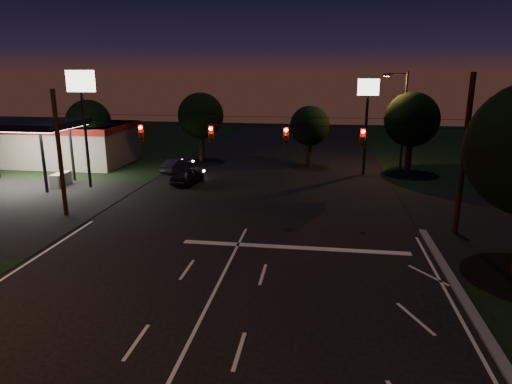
# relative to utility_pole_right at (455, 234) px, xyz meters

# --- Properties ---
(stop_bar) EXTENTS (12.00, 0.50, 0.01)m
(stop_bar) POSITION_rel_utility_pole_right_xyz_m (-9.00, -3.50, 0.01)
(stop_bar) COLOR silver
(stop_bar) RESTS_ON ground
(utility_pole_right) EXTENTS (0.30, 0.30, 9.00)m
(utility_pole_right) POSITION_rel_utility_pole_right_xyz_m (0.00, 0.00, 0.00)
(utility_pole_right) COLOR black
(utility_pole_right) RESTS_ON ground
(utility_pole_left) EXTENTS (0.28, 0.28, 8.00)m
(utility_pole_left) POSITION_rel_utility_pole_right_xyz_m (-24.00, 0.00, 0.00)
(utility_pole_left) COLOR black
(utility_pole_left) RESTS_ON ground
(signal_span) EXTENTS (24.00, 0.40, 1.56)m
(signal_span) POSITION_rel_utility_pole_right_xyz_m (-12.00, -0.04, 5.50)
(signal_span) COLOR black
(signal_span) RESTS_ON ground
(gas_station) EXTENTS (14.20, 16.10, 5.25)m
(gas_station) POSITION_rel_utility_pole_right_xyz_m (-33.86, 15.39, 2.38)
(gas_station) COLOR gray
(gas_station) RESTS_ON ground
(pole_sign_left_near) EXTENTS (2.20, 0.30, 9.10)m
(pole_sign_left_near) POSITION_rel_utility_pole_right_xyz_m (-26.00, 7.00, 6.98)
(pole_sign_left_near) COLOR black
(pole_sign_left_near) RESTS_ON ground
(pole_sign_right) EXTENTS (1.80, 0.30, 8.40)m
(pole_sign_right) POSITION_rel_utility_pole_right_xyz_m (-4.00, 15.00, 6.24)
(pole_sign_right) COLOR black
(pole_sign_right) RESTS_ON ground
(street_light_right_far) EXTENTS (2.20, 0.35, 9.00)m
(street_light_right_far) POSITION_rel_utility_pole_right_xyz_m (-0.76, 17.00, 5.24)
(street_light_right_far) COLOR black
(street_light_right_far) RESTS_ON ground
(tree_far_a) EXTENTS (4.20, 4.20, 6.42)m
(tree_far_a) POSITION_rel_utility_pole_right_xyz_m (-29.98, 15.12, 4.26)
(tree_far_a) COLOR black
(tree_far_a) RESTS_ON ground
(tree_far_b) EXTENTS (4.60, 4.60, 6.98)m
(tree_far_b) POSITION_rel_utility_pole_right_xyz_m (-19.98, 19.13, 4.61)
(tree_far_b) COLOR black
(tree_far_b) RESTS_ON ground
(tree_far_c) EXTENTS (3.80, 3.80, 5.86)m
(tree_far_c) POSITION_rel_utility_pole_right_xyz_m (-8.98, 18.10, 3.90)
(tree_far_c) COLOR black
(tree_far_c) RESTS_ON ground
(tree_far_d) EXTENTS (4.80, 4.80, 7.30)m
(tree_far_d) POSITION_rel_utility_pole_right_xyz_m (0.02, 16.13, 4.83)
(tree_far_d) COLOR black
(tree_far_d) RESTS_ON ground
(car_oncoming_a) EXTENTS (2.18, 4.17, 1.35)m
(car_oncoming_a) POSITION_rel_utility_pole_right_xyz_m (-18.67, 9.39, 0.68)
(car_oncoming_a) COLOR black
(car_oncoming_a) RESTS_ON ground
(car_oncoming_b) EXTENTS (2.14, 3.91, 1.22)m
(car_oncoming_b) POSITION_rel_utility_pole_right_xyz_m (-20.99, 13.64, 0.61)
(car_oncoming_b) COLOR black
(car_oncoming_b) RESTS_ON ground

